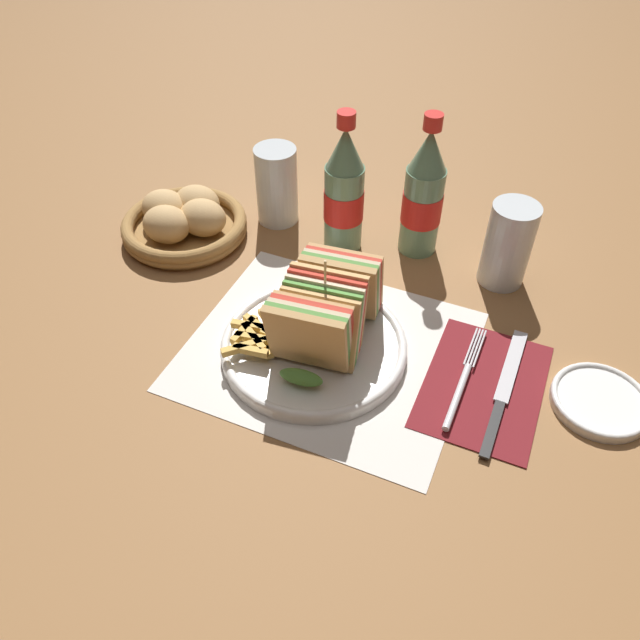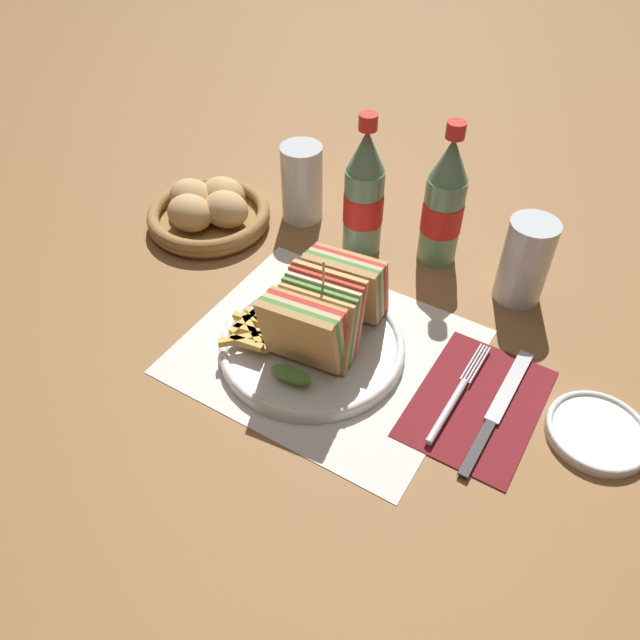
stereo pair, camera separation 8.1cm
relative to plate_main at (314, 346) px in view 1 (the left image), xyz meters
name	(u,v)px [view 1 (the left image)]	position (x,y,z in m)	size (l,w,h in m)	color
ground_plane	(300,359)	(-0.01, -0.02, -0.01)	(4.00, 4.00, 0.00)	olive
placemat	(328,350)	(0.02, 0.01, -0.01)	(0.36, 0.31, 0.00)	silver
plate_main	(314,346)	(0.00, 0.00, 0.00)	(0.25, 0.25, 0.02)	white
club_sandwich	(325,311)	(0.01, 0.01, 0.06)	(0.11, 0.19, 0.14)	tan
fries_pile	(261,336)	(-0.06, -0.03, 0.02)	(0.12, 0.10, 0.02)	gold
ketchup_blob	(279,317)	(-0.06, 0.02, 0.02)	(0.04, 0.03, 0.01)	maroon
napkin	(484,385)	(0.22, 0.03, -0.01)	(0.14, 0.20, 0.00)	maroon
fork	(461,385)	(0.19, 0.01, 0.00)	(0.02, 0.18, 0.01)	silver
knife	(504,391)	(0.25, 0.03, 0.00)	(0.02, 0.22, 0.00)	black
coke_bottle_near	(344,193)	(-0.05, 0.23, 0.09)	(0.06, 0.06, 0.22)	slate
coke_bottle_far	(423,196)	(0.06, 0.27, 0.09)	(0.06, 0.06, 0.22)	slate
glass_near	(507,249)	(0.19, 0.25, 0.04)	(0.07, 0.07, 0.13)	silver
glass_far	(277,185)	(-0.18, 0.26, 0.05)	(0.07, 0.07, 0.13)	silver
bread_basket	(184,222)	(-0.30, 0.16, 0.01)	(0.20, 0.20, 0.07)	olive
side_saucer	(600,401)	(0.36, 0.06, 0.00)	(0.12, 0.12, 0.01)	white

